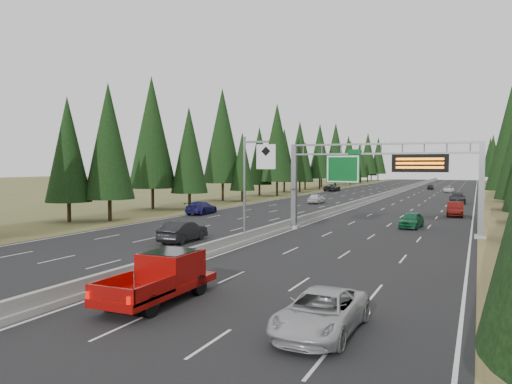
# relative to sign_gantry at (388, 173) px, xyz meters

# --- Properties ---
(road) EXTENTS (32.00, 260.00, 0.08)m
(road) POSITION_rel_sign_gantry_xyz_m (-8.92, 45.12, -5.23)
(road) COLOR black
(road) RESTS_ON ground
(shoulder_right) EXTENTS (3.60, 260.00, 0.06)m
(shoulder_right) POSITION_rel_sign_gantry_xyz_m (8.88, 45.12, -5.24)
(shoulder_right) COLOR olive
(shoulder_right) RESTS_ON ground
(shoulder_left) EXTENTS (3.60, 260.00, 0.06)m
(shoulder_left) POSITION_rel_sign_gantry_xyz_m (-26.72, 45.12, -5.24)
(shoulder_left) COLOR brown
(shoulder_left) RESTS_ON ground
(median_barrier) EXTENTS (0.70, 260.00, 0.85)m
(median_barrier) POSITION_rel_sign_gantry_xyz_m (-8.92, 45.12, -4.85)
(median_barrier) COLOR gray
(median_barrier) RESTS_ON road
(sign_gantry) EXTENTS (16.75, 0.98, 7.80)m
(sign_gantry) POSITION_rel_sign_gantry_xyz_m (0.00, 0.00, 0.00)
(sign_gantry) COLOR slate
(sign_gantry) RESTS_ON road
(hov_sign_pole) EXTENTS (2.80, 0.50, 8.00)m
(hov_sign_pole) POSITION_rel_sign_gantry_xyz_m (-8.33, -9.92, -0.54)
(hov_sign_pole) COLOR slate
(hov_sign_pole) RESTS_ON road
(tree_row_left) EXTENTS (11.40, 241.38, 18.91)m
(tree_row_left) POSITION_rel_sign_gantry_xyz_m (-30.86, 35.19, 4.05)
(tree_row_left) COLOR black
(tree_row_left) RESTS_ON ground
(silver_minivan) EXTENTS (2.56, 5.34, 1.47)m
(silver_minivan) POSITION_rel_sign_gantry_xyz_m (2.13, -26.88, -4.45)
(silver_minivan) COLOR #B1B0B5
(silver_minivan) RESTS_ON road
(red_pickup) EXTENTS (2.25, 6.31, 2.06)m
(red_pickup) POSITION_rel_sign_gantry_xyz_m (-5.39, -25.43, -4.05)
(red_pickup) COLOR black
(red_pickup) RESTS_ON road
(car_ahead_green) EXTENTS (2.10, 4.47, 1.48)m
(car_ahead_green) POSITION_rel_sign_gantry_xyz_m (1.37, 5.12, -4.45)
(car_ahead_green) COLOR #166037
(car_ahead_green) RESTS_ON road
(car_ahead_dkred) EXTENTS (1.84, 5.03, 1.65)m
(car_ahead_dkred) POSITION_rel_sign_gantry_xyz_m (4.69, 18.23, -4.37)
(car_ahead_dkred) COLOR #5F100D
(car_ahead_dkred) RESTS_ON road
(car_ahead_dkgrey) EXTENTS (2.70, 5.80, 1.64)m
(car_ahead_dkgrey) POSITION_rel_sign_gantry_xyz_m (4.13, 39.26, -4.37)
(car_ahead_dkgrey) COLOR black
(car_ahead_dkgrey) RESTS_ON road
(car_ahead_white) EXTENTS (2.38, 4.71, 1.28)m
(car_ahead_white) POSITION_rel_sign_gantry_xyz_m (1.14, 73.34, -4.55)
(car_ahead_white) COLOR white
(car_ahead_white) RESTS_ON road
(car_ahead_far) EXTENTS (1.78, 3.88, 1.29)m
(car_ahead_far) POSITION_rel_sign_gantry_xyz_m (-3.66, 84.90, -4.54)
(car_ahead_far) COLOR black
(car_ahead_far) RESTS_ON road
(car_onc_near) EXTENTS (1.86, 4.96, 1.62)m
(car_onc_near) POSITION_rel_sign_gantry_xyz_m (-13.58, -11.06, -4.38)
(car_onc_near) COLOR black
(car_onc_near) RESTS_ON road
(car_onc_blue) EXTENTS (2.54, 5.51, 1.56)m
(car_onc_blue) POSITION_rel_sign_gantry_xyz_m (-23.42, 8.47, -4.41)
(car_onc_blue) COLOR navy
(car_onc_blue) RESTS_ON road
(car_onc_white) EXTENTS (1.93, 4.52, 1.52)m
(car_onc_white) POSITION_rel_sign_gantry_xyz_m (-15.74, 30.44, -4.43)
(car_onc_white) COLOR silver
(car_onc_white) RESTS_ON road
(car_onc_far) EXTENTS (2.89, 5.77, 1.57)m
(car_onc_far) POSITION_rel_sign_gantry_xyz_m (-23.42, 67.30, -4.40)
(car_onc_far) COLOR black
(car_onc_far) RESTS_ON road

